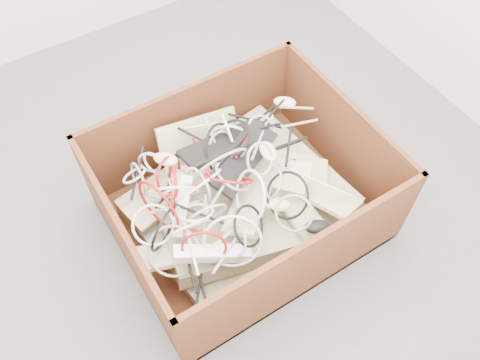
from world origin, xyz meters
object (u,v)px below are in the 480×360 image
cardboard_box (239,205)px  power_strip_right (213,254)px  vga_plug (292,164)px  power_strip_left (182,206)px

cardboard_box → power_strip_right: 0.43m
cardboard_box → power_strip_right: cardboard_box is taller
power_strip_right → vga_plug: size_ratio=6.89×
power_strip_left → power_strip_right: 0.24m
cardboard_box → power_strip_right: bearing=-138.5°
cardboard_box → vga_plug: 0.32m
cardboard_box → vga_plug: bearing=-11.4°
cardboard_box → vga_plug: size_ratio=25.86×
power_strip_left → power_strip_right: (0.00, -0.24, -0.03)m
cardboard_box → power_strip_left: size_ratio=4.37×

